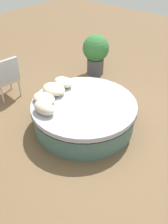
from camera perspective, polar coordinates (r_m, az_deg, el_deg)
ground_plane at (r=4.98m, az=-0.00°, el=-2.97°), size 16.00×16.00×0.00m
round_bed at (r=4.81m, az=-0.00°, el=-0.44°), size 2.00×2.00×0.54m
throw_pillow_0 at (r=5.14m, az=-4.73°, el=6.85°), size 0.43×0.30×0.18m
throw_pillow_1 at (r=4.91m, az=-6.96°, el=5.22°), size 0.49×0.39×0.19m
throw_pillow_2 at (r=4.70m, az=-9.16°, el=3.10°), size 0.47×0.34×0.15m
throw_pillow_3 at (r=4.40m, az=-9.08°, el=0.97°), size 0.44×0.28×0.20m
patio_chair at (r=5.74m, az=-17.49°, el=7.85°), size 0.55×0.57×0.98m
planter at (r=6.54m, az=2.70°, el=13.60°), size 0.67×0.67×1.05m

